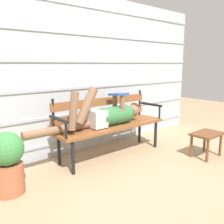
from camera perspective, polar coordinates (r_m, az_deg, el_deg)
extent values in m
plane|color=tan|center=(3.41, 0.94, -10.55)|extent=(12.00, 12.00, 0.00)
cube|color=#B2BCC6|center=(3.63, -5.15, 8.88)|extent=(4.59, 0.06, 2.24)
cube|color=#A3ADB7|center=(3.76, -4.60, -5.47)|extent=(4.59, 0.02, 0.04)
cube|color=#A3ADB7|center=(3.67, -4.69, 0.11)|extent=(4.59, 0.02, 0.04)
cube|color=#A3ADB7|center=(3.62, -4.78, 5.92)|extent=(4.59, 0.02, 0.04)
cube|color=#A3ADB7|center=(3.60, -4.88, 11.83)|extent=(4.59, 0.02, 0.04)
cube|color=#A3ADB7|center=(3.63, -4.98, 17.74)|extent=(4.59, 0.02, 0.04)
cube|color=#A3ADB7|center=(3.69, -5.09, 23.50)|extent=(4.59, 0.02, 0.04)
cube|color=brown|center=(3.23, 1.66, -3.83)|extent=(1.66, 0.14, 0.04)
cube|color=brown|center=(3.34, 0.00, -3.33)|extent=(1.66, 0.14, 0.04)
cube|color=brown|center=(3.45, -1.55, -2.87)|extent=(1.66, 0.14, 0.04)
cube|color=brown|center=(3.47, -2.25, -0.58)|extent=(1.60, 0.05, 0.11)
cube|color=brown|center=(3.44, -2.27, 2.46)|extent=(1.60, 0.05, 0.11)
cylinder|color=black|center=(3.06, -13.69, -0.74)|extent=(0.03, 0.03, 0.41)
cylinder|color=black|center=(3.96, 6.54, 2.20)|extent=(0.03, 0.03, 0.41)
cylinder|color=black|center=(2.87, -9.22, -10.60)|extent=(0.04, 0.04, 0.41)
cylinder|color=black|center=(3.79, 10.24, -5.23)|extent=(0.04, 0.04, 0.41)
cylinder|color=black|center=(3.15, -12.42, -8.72)|extent=(0.04, 0.04, 0.41)
cylinder|color=black|center=(4.00, 6.51, -4.22)|extent=(0.04, 0.04, 0.41)
cube|color=black|center=(2.85, -12.54, -1.64)|extent=(0.04, 0.41, 0.03)
cylinder|color=black|center=(2.73, -10.79, -4.30)|extent=(0.03, 0.03, 0.20)
cube|color=black|center=(3.85, 9.25, 1.80)|extent=(0.04, 0.41, 0.03)
cylinder|color=black|center=(3.76, 11.15, -0.04)|extent=(0.03, 0.03, 0.20)
cylinder|color=#33703D|center=(3.33, 0.59, -0.83)|extent=(0.49, 0.25, 0.25)
cube|color=silver|center=(3.15, -3.63, -1.58)|extent=(0.20, 0.24, 0.22)
sphere|color=brown|center=(3.57, 5.04, 0.43)|extent=(0.19, 0.19, 0.19)
sphere|color=#382314|center=(3.58, 5.28, 0.99)|extent=(0.16, 0.16, 0.16)
cylinder|color=brown|center=(2.95, -6.04, 1.49)|extent=(0.33, 0.11, 0.46)
cylinder|color=brown|center=(2.86, -9.11, 0.24)|extent=(0.16, 0.09, 0.47)
cylinder|color=brown|center=(2.95, -12.45, -4.10)|extent=(0.88, 0.10, 0.10)
cylinder|color=brown|center=(3.30, 2.47, 1.46)|extent=(0.06, 0.06, 0.28)
cylinder|color=brown|center=(3.42, 0.66, 1.81)|extent=(0.06, 0.06, 0.28)
cube|color=#284C9E|center=(3.33, 1.56, 4.23)|extent=(0.19, 0.26, 0.05)
cube|color=brown|center=(3.57, 21.48, -4.83)|extent=(0.44, 0.30, 0.03)
cylinder|color=brown|center=(3.42, 21.61, -8.53)|extent=(0.04, 0.04, 0.31)
cylinder|color=brown|center=(3.72, 24.23, -7.15)|extent=(0.04, 0.04, 0.31)
cylinder|color=brown|center=(3.53, 18.19, -7.67)|extent=(0.04, 0.04, 0.31)
cylinder|color=brown|center=(3.82, 21.01, -6.42)|extent=(0.04, 0.04, 0.31)
cylinder|color=#AD5B3D|center=(2.68, -23.09, -14.31)|extent=(0.29, 0.29, 0.30)
sphere|color=#3D8442|center=(2.56, -23.63, -7.99)|extent=(0.33, 0.33, 0.33)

